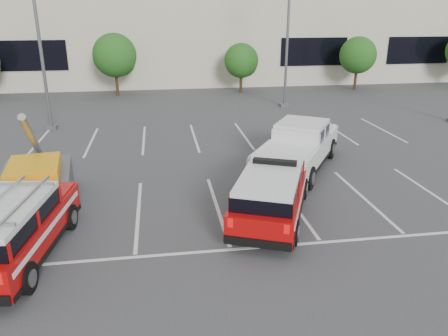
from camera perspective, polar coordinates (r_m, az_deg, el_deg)
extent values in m
plane|color=#3B3B3E|center=(15.20, -0.89, -5.21)|extent=(120.00, 120.00, 0.00)
cube|color=silver|center=(19.34, -2.70, 0.42)|extent=(23.00, 15.00, 0.01)
cube|color=beige|center=(45.74, -6.62, 16.73)|extent=(60.00, 15.00, 8.00)
cylinder|color=#3F2B19|center=(36.20, -13.80, 10.57)|extent=(0.24, 0.24, 1.84)
sphere|color=#1A4F15|center=(35.93, -14.10, 14.09)|extent=(3.37, 3.37, 3.37)
sphere|color=#1A4F15|center=(36.14, -13.35, 13.37)|extent=(2.24, 2.24, 2.24)
cylinder|color=#3F2B19|center=(36.73, 2.22, 10.99)|extent=(0.24, 0.24, 1.51)
sphere|color=#1A4F15|center=(36.49, 2.26, 13.85)|extent=(2.77, 2.77, 2.77)
sphere|color=#1A4F15|center=(36.81, 2.82, 13.24)|extent=(1.85, 1.85, 1.85)
cylinder|color=#3F2B19|center=(39.81, 16.78, 10.99)|extent=(0.24, 0.24, 1.67)
sphere|color=#1A4F15|center=(39.58, 17.08, 13.91)|extent=(3.07, 3.07, 3.07)
sphere|color=#1A4F15|center=(39.97, 17.42, 13.25)|extent=(2.05, 2.05, 2.05)
cube|color=#59595E|center=(27.12, -21.60, 4.96)|extent=(0.60, 0.60, 0.20)
cylinder|color=#59595E|center=(26.41, -22.99, 15.27)|extent=(0.18, 0.18, 10.00)
cube|color=#59595E|center=(31.57, 7.87, 8.13)|extent=(0.60, 0.60, 0.20)
cylinder|color=#59595E|center=(30.96, 8.31, 17.04)|extent=(0.18, 0.18, 10.00)
cube|color=#A70808|center=(14.40, 6.29, -3.63)|extent=(3.85, 5.64, 0.81)
cube|color=black|center=(13.72, 6.10, -2.05)|extent=(3.10, 4.16, 0.42)
cube|color=silver|center=(13.61, 6.14, -0.92)|extent=(3.04, 4.08, 0.15)
cube|color=black|center=(14.33, 6.65, 0.80)|extent=(1.42, 0.81, 0.14)
cube|color=silver|center=(18.85, 9.58, 2.28)|extent=(5.28, 6.55, 0.92)
cube|color=black|center=(19.19, 10.15, 4.76)|extent=(2.92, 2.99, 0.48)
cube|color=silver|center=(19.11, 10.21, 5.71)|extent=(2.85, 2.92, 0.18)
cube|color=#A70808|center=(13.28, -25.67, -7.60)|extent=(2.68, 5.34, 0.84)
cube|color=black|center=(12.61, -27.01, -6.02)|extent=(2.30, 3.73, 0.44)
cube|color=silver|center=(12.50, -27.22, -4.77)|extent=(2.25, 3.66, 0.16)
cube|color=#59595E|center=(16.64, -23.25, -2.48)|extent=(2.83, 4.06, 1.15)
cube|color=orange|center=(16.39, -23.59, -0.11)|extent=(1.99, 2.52, 0.42)
cylinder|color=#A5A5A8|center=(16.71, -23.86, 3.81)|extent=(0.69, 3.06, 2.25)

